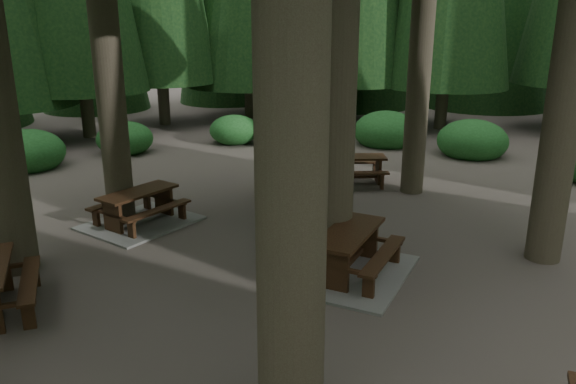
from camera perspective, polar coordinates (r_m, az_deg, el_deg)
ground at (r=10.66m, az=1.83°, el=-7.93°), size 80.00×80.00×0.00m
picnic_table_a at (r=10.45m, az=6.12°, el=-6.76°), size 3.16×2.95×0.85m
picnic_table_c at (r=13.27m, az=-14.82°, el=-2.06°), size 2.77×2.48×0.79m
picnic_table_d at (r=16.08m, az=6.62°, el=2.73°), size 2.35×2.28×0.79m
shrub_ring at (r=11.44m, az=2.09°, el=-3.92°), size 23.86×24.64×1.49m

